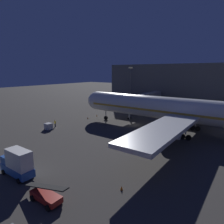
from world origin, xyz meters
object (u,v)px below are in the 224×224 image
at_px(traffic_cone_nose_port, 97,115).
at_px(ground_crew_by_belt_loader, 55,123).
at_px(traffic_cone_nose_starboard, 88,118).
at_px(airliner_at_gate, 185,111).
at_px(ops_van, 17,163).
at_px(belt_loader, 46,195).
at_px(jet_bridge, 142,98).
at_px(apron_floodlight_mast, 130,83).
at_px(traffic_cone_wingtip_svc_side, 122,188).
at_px(baggage_container_near_belt, 48,126).

bearing_deg(traffic_cone_nose_port, ground_crew_by_belt_loader, -2.60).
height_order(traffic_cone_nose_port, traffic_cone_nose_starboard, same).
bearing_deg(traffic_cone_nose_starboard, airliner_at_gate, 94.34).
xyz_separation_m(ops_van, belt_loader, (1.23, 8.08, -1.17)).
bearing_deg(airliner_at_gate, jet_bridge, -125.72).
bearing_deg(airliner_at_gate, traffic_cone_nose_starboard, -85.66).
distance_m(apron_floodlight_mast, traffic_cone_wingtip_svc_side, 62.49).
xyz_separation_m(belt_loader, traffic_cone_nose_starboard, (-32.86, -23.93, -0.57)).
height_order(airliner_at_gate, apron_floodlight_mast, airliner_at_gate).
xyz_separation_m(jet_bridge, apron_floodlight_mast, (-12.43, -12.00, 3.92)).
relative_size(apron_floodlight_mast, traffic_cone_wingtip_svc_side, 29.81).
bearing_deg(belt_loader, traffic_cone_nose_port, -147.29).
distance_m(baggage_container_near_belt, ground_crew_by_belt_loader, 2.53).
bearing_deg(jet_bridge, ground_crew_by_belt_loader, -22.95).
height_order(ground_crew_by_belt_loader, traffic_cone_wingtip_svc_side, ground_crew_by_belt_loader).
relative_size(ops_van, baggage_container_near_belt, 3.47).
relative_size(airliner_at_gate, jet_bridge, 2.43).
bearing_deg(traffic_cone_nose_port, ops_van, 23.74).
distance_m(airliner_at_gate, traffic_cone_wingtip_svc_side, 28.56).
xyz_separation_m(airliner_at_gate, traffic_cone_nose_starboard, (2.20, -28.99, -5.34)).
bearing_deg(baggage_container_near_belt, ops_van, 43.39).
height_order(apron_floodlight_mast, traffic_cone_nose_port, apron_floodlight_mast).
relative_size(belt_loader, traffic_cone_wingtip_svc_side, 12.94).
height_order(belt_loader, traffic_cone_nose_port, belt_loader).
height_order(airliner_at_gate, jet_bridge, airliner_at_gate).
relative_size(belt_loader, traffic_cone_nose_port, 12.94).
xyz_separation_m(apron_floodlight_mast, traffic_cone_wingtip_svc_side, (53.55, 30.83, -9.34)).
height_order(belt_loader, traffic_cone_nose_starboard, belt_loader).
xyz_separation_m(airliner_at_gate, ops_van, (33.83, -13.14, -3.60)).
xyz_separation_m(ops_van, traffic_cone_nose_port, (-36.03, -15.85, -1.74)).
distance_m(jet_bridge, baggage_container_near_belt, 32.18).
height_order(airliner_at_gate, traffic_cone_nose_port, airliner_at_gate).
bearing_deg(belt_loader, ops_van, -98.66).
distance_m(airliner_at_gate, ground_crew_by_belt_loader, 33.28).
distance_m(jet_bridge, belt_loader, 50.13).
bearing_deg(jet_bridge, traffic_cone_nose_port, -44.84).
xyz_separation_m(jet_bridge, traffic_cone_nose_port, (10.87, -10.82, -5.42)).
distance_m(jet_bridge, traffic_cone_nose_starboard, 19.48).
relative_size(jet_bridge, baggage_container_near_belt, 14.73).
height_order(apron_floodlight_mast, ops_van, apron_floodlight_mast).
height_order(jet_bridge, ops_van, jet_bridge).
xyz_separation_m(traffic_cone_nose_port, traffic_cone_wingtip_svc_side, (30.25, 29.64, 0.00)).
bearing_deg(traffic_cone_wingtip_svc_side, ground_crew_by_belt_loader, -114.46).
height_order(ops_van, traffic_cone_nose_starboard, ops_van).
bearing_deg(airliner_at_gate, traffic_cone_nose_port, -94.34).
bearing_deg(traffic_cone_nose_starboard, jet_bridge, 144.70).
relative_size(jet_bridge, traffic_cone_nose_starboard, 44.82).
xyz_separation_m(jet_bridge, traffic_cone_nose_starboard, (15.27, -10.82, -5.42)).
xyz_separation_m(ground_crew_by_belt_loader, traffic_cone_nose_starboard, (-12.02, 0.75, -0.77)).
height_order(ops_van, traffic_cone_nose_port, ops_van).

